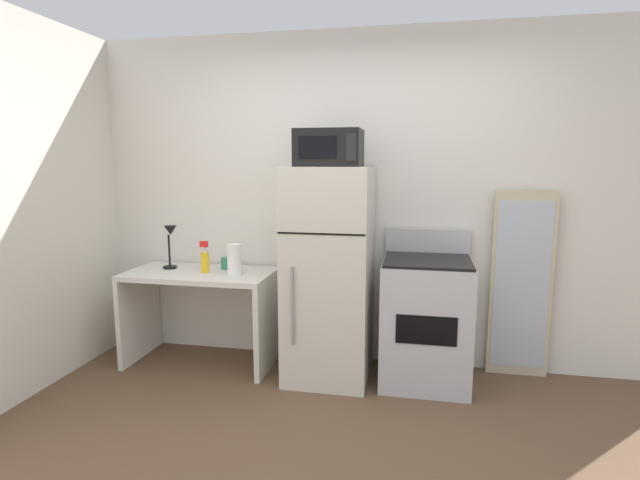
{
  "coord_description": "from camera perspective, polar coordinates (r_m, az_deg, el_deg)",
  "views": [
    {
      "loc": [
        0.43,
        -2.15,
        1.6
      ],
      "look_at": [
        -0.22,
        1.1,
        1.07
      ],
      "focal_mm": 27.3,
      "sensor_mm": 36.0,
      "label": 1
    }
  ],
  "objects": [
    {
      "name": "desk_lamp",
      "position": [
        4.08,
        -17.15,
        0.06
      ],
      "size": [
        0.14,
        0.12,
        0.35
      ],
      "color": "black",
      "rests_on": "desk"
    },
    {
      "name": "coffee_mug",
      "position": [
        4.0,
        -10.96,
        -2.66
      ],
      "size": [
        0.08,
        0.08,
        0.09
      ],
      "primitive_type": "cylinder",
      "color": "#338C66",
      "rests_on": "desk"
    },
    {
      "name": "leaning_mirror",
      "position": [
        3.92,
        22.51,
        -4.9
      ],
      "size": [
        0.44,
        0.03,
        1.4
      ],
      "color": "#C6B793",
      "rests_on": "ground"
    },
    {
      "name": "wall_back_white",
      "position": [
        3.89,
        4.98,
        4.61
      ],
      "size": [
        5.0,
        0.1,
        2.6
      ],
      "primitive_type": "cube",
      "color": "silver",
      "rests_on": "ground"
    },
    {
      "name": "spray_bottle",
      "position": [
        3.89,
        -13.33,
        -2.3
      ],
      "size": [
        0.06,
        0.06,
        0.25
      ],
      "color": "yellow",
      "rests_on": "desk"
    },
    {
      "name": "oven_range",
      "position": [
        3.67,
        12.26,
        -9.16
      ],
      "size": [
        0.63,
        0.61,
        1.1
      ],
      "color": "#B7B7BC",
      "rests_on": "ground"
    },
    {
      "name": "paper_towel_roll",
      "position": [
        3.76,
        -9.99,
        -2.28
      ],
      "size": [
        0.11,
        0.11,
        0.24
      ],
      "primitive_type": "cylinder",
      "color": "white",
      "rests_on": "desk"
    },
    {
      "name": "microwave",
      "position": [
        3.49,
        1.08,
        10.73
      ],
      "size": [
        0.46,
        0.35,
        0.26
      ],
      "color": "black",
      "rests_on": "refrigerator"
    },
    {
      "name": "desk",
      "position": [
        4.01,
        -13.77,
        -6.78
      ],
      "size": [
        1.15,
        0.6,
        0.75
      ],
      "color": "silver",
      "rests_on": "ground"
    },
    {
      "name": "refrigerator",
      "position": [
        3.61,
        1.1,
        -3.99
      ],
      "size": [
        0.61,
        0.68,
        1.57
      ],
      "color": "beige",
      "rests_on": "ground"
    }
  ]
}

